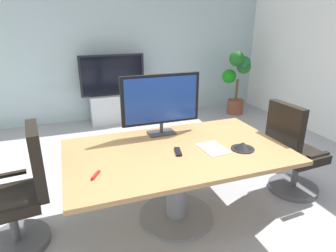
# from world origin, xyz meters

# --- Properties ---
(ground_plane) EXTENTS (7.67, 7.67, 0.00)m
(ground_plane) POSITION_xyz_m (0.00, 0.00, 0.00)
(ground_plane) COLOR #99999E
(wall_back_glass_partition) EXTENTS (6.18, 0.10, 2.66)m
(wall_back_glass_partition) POSITION_xyz_m (0.00, 3.34, 1.33)
(wall_back_glass_partition) COLOR #9EB2B7
(wall_back_glass_partition) RESTS_ON ground
(conference_table) EXTENTS (2.06, 1.24, 0.76)m
(conference_table) POSITION_xyz_m (-0.14, -0.15, 0.58)
(conference_table) COLOR olive
(conference_table) RESTS_ON ground
(office_chair_left) EXTENTS (0.62, 0.60, 1.09)m
(office_chair_left) POSITION_xyz_m (-1.53, -0.02, 0.46)
(office_chair_left) COLOR #4C4C51
(office_chair_left) RESTS_ON ground
(office_chair_right) EXTENTS (0.61, 0.59, 1.09)m
(office_chair_right) POSITION_xyz_m (1.25, -0.16, 0.46)
(office_chair_right) COLOR #4C4C51
(office_chair_right) RESTS_ON ground
(tv_monitor) EXTENTS (0.84, 0.18, 0.64)m
(tv_monitor) POSITION_xyz_m (-0.15, 0.30, 1.12)
(tv_monitor) COLOR #333338
(tv_monitor) RESTS_ON conference_table
(wall_display_unit) EXTENTS (1.20, 0.36, 1.31)m
(wall_display_unit) POSITION_xyz_m (-0.21, 2.98, 0.44)
(wall_display_unit) COLOR #B7BABC
(wall_display_unit) RESTS_ON ground
(potted_plant) EXTENTS (0.59, 0.53, 1.33)m
(potted_plant) POSITION_xyz_m (2.30, 2.65, 0.82)
(potted_plant) COLOR brown
(potted_plant) RESTS_ON ground
(conference_phone) EXTENTS (0.22, 0.22, 0.07)m
(conference_phone) POSITION_xyz_m (0.45, -0.35, 0.79)
(conference_phone) COLOR black
(conference_phone) RESTS_ON conference_table
(remote_control) EXTENTS (0.09, 0.18, 0.02)m
(remote_control) POSITION_xyz_m (-0.15, -0.21, 0.77)
(remote_control) COLOR black
(remote_control) RESTS_ON conference_table
(whiteboard_marker) EXTENTS (0.09, 0.12, 0.02)m
(whiteboard_marker) POSITION_xyz_m (-0.92, -0.39, 0.77)
(whiteboard_marker) COLOR red
(whiteboard_marker) RESTS_ON conference_table
(paper_notepad) EXTENTS (0.23, 0.31, 0.01)m
(paper_notepad) POSITION_xyz_m (0.19, -0.25, 0.76)
(paper_notepad) COLOR white
(paper_notepad) RESTS_ON conference_table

